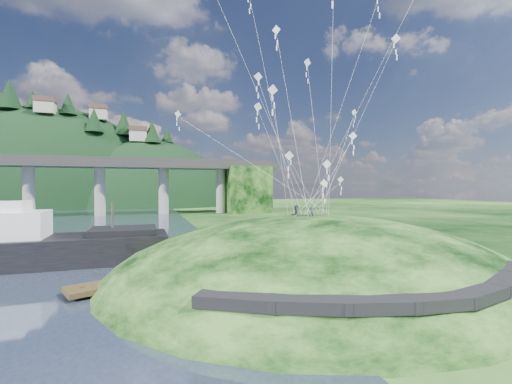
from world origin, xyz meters
name	(u,v)px	position (x,y,z in m)	size (l,w,h in m)	color
ground	(229,291)	(0.00, 0.00, 0.00)	(320.00, 320.00, 0.00)	black
grass_hill	(315,292)	(8.00, 2.00, -1.50)	(36.00, 32.00, 13.00)	black
footpath	(414,292)	(7.46, -9.74, 2.08)	(22.29, 5.84, 0.83)	black
bridge	(55,177)	(-26.46, 70.07, 9.70)	(160.00, 11.00, 15.00)	#2D2B2B
far_ridge	(38,226)	(-43.58, 122.17, -7.44)	(153.00, 70.00, 94.50)	black
work_barge	(36,245)	(-15.51, 12.90, 2.01)	(23.01, 6.55, 8.02)	black
wooden_dock	(168,275)	(-4.01, 4.06, 0.46)	(14.47, 7.68, 1.05)	#382B17
kite_flyers	(299,206)	(7.36, 3.96, 5.79)	(0.94, 3.12, 1.78)	#22262E
kite_swarm	(309,78)	(8.13, 3.54, 17.12)	(20.21, 16.10, 20.00)	white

